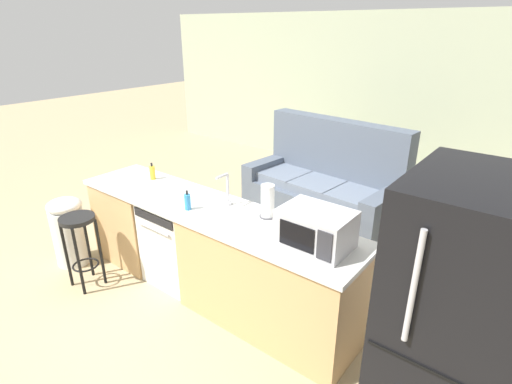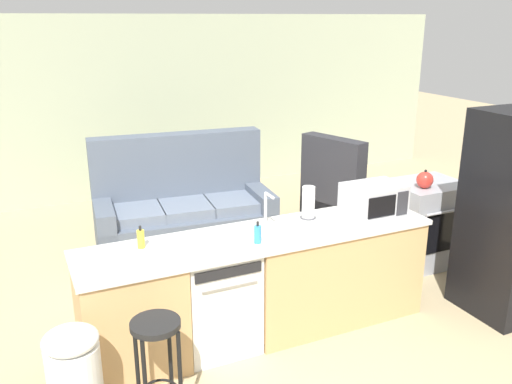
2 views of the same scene
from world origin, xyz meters
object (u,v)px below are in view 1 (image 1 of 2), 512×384
microwave (316,229)px  armchair (480,251)px  trash_bin (69,230)px  couch (325,188)px  refrigerator (465,368)px  bar_stool (80,236)px  kettle (475,254)px  stove_range (489,320)px  paper_towel_roll (268,202)px  soap_bottle (188,202)px  dish_soap_bottle (152,172)px  dishwasher (181,241)px

microwave → armchair: size_ratio=0.42×
trash_bin → couch: 3.10m
refrigerator → bar_stool: bearing=-178.0°
armchair → kettle: bearing=-85.7°
kettle → microwave: bearing=-156.0°
microwave → couch: 2.50m
stove_range → armchair: (-0.27, 1.19, -0.10)m
paper_towel_roll → soap_bottle: 0.70m
dish_soap_bottle → armchair: size_ratio=0.15×
armchair → paper_towel_roll: bearing=-131.8°
refrigerator → armchair: 2.37m
refrigerator → trash_bin: 3.79m
refrigerator → paper_towel_roll: size_ratio=6.46×
stove_range → bar_stool: (-3.25, -1.21, 0.08)m
kettle → paper_towel_roll: bearing=-170.4°
microwave → dishwasher: bearing=179.9°
microwave → stove_range: bearing=26.2°
dishwasher → dish_soap_bottle: (-0.53, 0.14, 0.55)m
refrigerator → soap_bottle: refrigerator is taller
dish_soap_bottle → kettle: size_ratio=0.86×
stove_range → bar_stool: stove_range is taller
trash_bin → armchair: 4.16m
dishwasher → microwave: 1.61m
dish_soap_bottle → bar_stool: size_ratio=0.24×
bar_stool → couch: couch is taller
soap_bottle → kettle: bearing=14.8°
stove_range → bar_stool: 3.47m
armchair → dishwasher: bearing=-143.3°
paper_towel_roll → couch: 2.15m
refrigerator → bar_stool: (-3.25, -0.11, -0.38)m
stove_range → dishwasher: bearing=-168.1°
dish_soap_bottle → trash_bin: size_ratio=0.24×
soap_bottle → armchair: 2.84m
dishwasher → stove_range: stove_range is taller
dish_soap_bottle → trash_bin: bearing=-132.4°
paper_towel_roll → couch: size_ratio=0.14×
dishwasher → armchair: bearing=36.7°
stove_range → trash_bin: 3.90m
microwave → paper_towel_roll: 0.58m
dishwasher → soap_bottle: 0.65m
stove_range → refrigerator: (-0.00, -1.10, 0.46)m
microwave → paper_towel_roll: bearing=162.9°
trash_bin → couch: bearing=60.0°
couch → microwave: bearing=-63.4°
soap_bottle → refrigerator: bearing=-10.1°
bar_stool → armchair: size_ratio=0.62×
stove_range → armchair: size_ratio=0.75×
paper_towel_roll → dish_soap_bottle: 1.46m
microwave → kettle: bearing=24.0°
bar_stool → couch: bearing=69.6°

